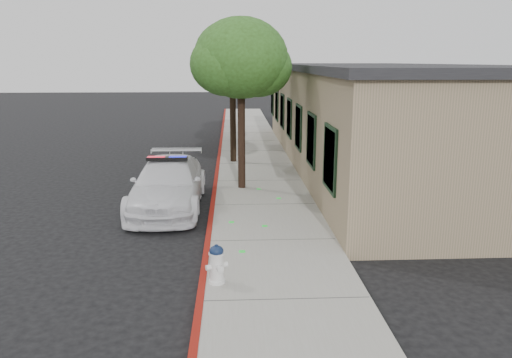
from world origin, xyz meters
The scene contains 9 objects.
ground centered at (0.00, 0.00, 0.00)m, with size 120.00×120.00×0.00m, color black.
sidewalk centered at (1.60, 3.00, 0.07)m, with size 3.20×60.00×0.15m, color gray.
red_curb centered at (0.06, 3.00, 0.08)m, with size 0.14×60.00×0.16m, color maroon.
clapboard_building centered at (6.69, 9.00, 2.13)m, with size 7.30×20.89×4.24m.
police_car centered at (-1.28, 3.30, 0.74)m, with size 2.08×5.08×1.59m.
fire_hydrant centered at (0.35, -2.26, 0.54)m, with size 0.45×0.39×0.78m.
street_tree_near centered at (0.99, 5.05, 4.34)m, with size 3.33×3.07×5.62m.
street_tree_mid centered at (0.72, 9.57, 4.58)m, with size 3.18×3.11×5.87m.
street_tree_far centered at (0.74, 14.47, 4.10)m, with size 2.89×2.81×5.26m.
Camera 1 is at (0.69, -10.99, 4.38)m, focal length 33.86 mm.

